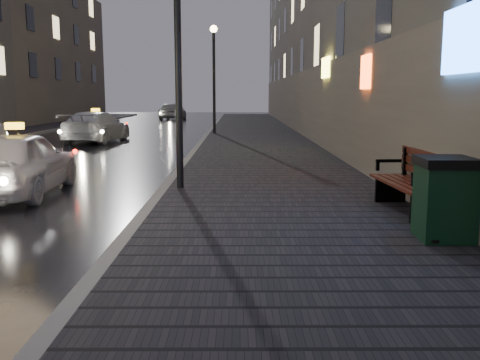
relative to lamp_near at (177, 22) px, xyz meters
The scene contains 12 objects.
sidewalk 15.52m from the lamp_near, 82.22° to the left, with size 4.60×58.00×0.15m, color black.
curb 15.39m from the lamp_near, 91.34° to the left, with size 0.20×58.00×0.15m, color slate.
curb_far 17.95m from the lamp_near, 121.66° to the left, with size 0.20×58.00×0.15m, color slate.
building_near 19.94m from the lamp_near, 74.55° to the left, with size 1.80×50.00×13.00m, color #605B54.
building_far_c 36.45m from the lamp_near, 114.95° to the left, with size 6.00×22.00×11.00m, color #6B6051.
lamp_near is the anchor object (origin of this frame).
lamp_far 16.00m from the lamp_near, 90.00° to the left, with size 0.36×0.36×5.28m.
bench 5.48m from the lamp_near, 29.52° to the right, with size 0.81×2.02×1.01m.
trash_bin 6.27m from the lamp_near, 45.37° to the right, with size 0.74×0.74×1.10m.
taxi_near 4.37m from the lamp_near, behind, with size 1.61×4.01×1.37m, color silver.
taxi_mid 13.89m from the lamp_near, 111.80° to the left, with size 1.88×4.62×1.34m, color white.
car_far 34.51m from the lamp_near, 97.18° to the left, with size 1.71×4.25×1.45m, color #9899A0.
Camera 1 is at (3.06, -4.95, 2.06)m, focal length 40.00 mm.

